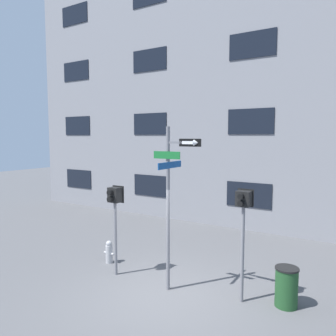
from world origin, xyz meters
name	(u,v)px	position (x,y,z in m)	size (l,w,h in m)	color
ground_plane	(163,295)	(0.00, 0.00, 0.00)	(60.00, 60.00, 0.00)	#515154
building_facade	(254,85)	(0.00, 6.70, 5.83)	(24.00, 0.63, 11.66)	gray
street_sign_pole	(171,195)	(0.02, 0.33, 2.37)	(1.24, 1.04, 4.01)	slate
pedestrian_signal_left	(115,205)	(-1.74, 0.33, 1.93)	(0.38, 0.40, 2.45)	slate
pedestrian_signal_right	(243,215)	(1.70, 0.71, 2.02)	(0.37, 0.40, 2.60)	slate
fire_hydrant	(109,252)	(-2.47, 0.87, 0.33)	(0.37, 0.21, 0.68)	#A5A5A8
trash_bin	(286,287)	(2.61, 1.02, 0.45)	(0.52, 0.52, 0.89)	#1E4723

